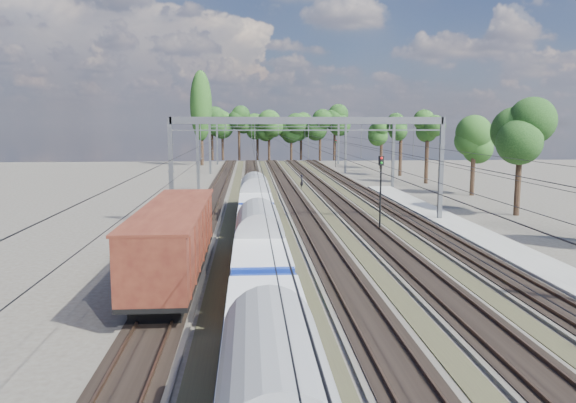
{
  "coord_description": "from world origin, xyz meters",
  "views": [
    {
      "loc": [
        -5.03,
        -17.15,
        8.45
      ],
      "look_at": [
        -2.19,
        23.33,
        2.8
      ],
      "focal_mm": 35.0,
      "sensor_mm": 36.0,
      "label": 1
    }
  ],
  "objects": [
    {
      "name": "signal_near",
      "position": [
        5.22,
        25.7,
        3.77
      ],
      "size": [
        0.43,
        0.4,
        5.97
      ],
      "rotation": [
        0.0,
        0.0,
        0.42
      ],
      "color": "black",
      "rests_on": "ground"
    },
    {
      "name": "track_bed",
      "position": [
        -0.0,
        45.0,
        0.1
      ],
      "size": [
        21.0,
        130.0,
        0.34
      ],
      "color": "#47423A",
      "rests_on": "ground"
    },
    {
      "name": "ground",
      "position": [
        0.0,
        0.0,
        0.0
      ],
      "size": [
        220.0,
        220.0,
        0.0
      ],
      "primitive_type": "plane",
      "color": "#47423A",
      "rests_on": "ground"
    },
    {
      "name": "freight_boxcar",
      "position": [
        -9.0,
        12.36,
        2.42
      ],
      "size": [
        3.19,
        15.4,
        3.97
      ],
      "color": "black",
      "rests_on": "ground"
    },
    {
      "name": "tree_belt",
      "position": [
        6.48,
        92.03,
        8.36
      ],
      "size": [
        39.16,
        100.73,
        12.14
      ],
      "color": "black",
      "rests_on": "ground"
    },
    {
      "name": "signal_far",
      "position": [
        11.9,
        91.4,
        3.37
      ],
      "size": [
        0.38,
        0.35,
        5.32
      ],
      "rotation": [
        0.0,
        0.0,
        0.36
      ],
      "color": "black",
      "rests_on": "ground"
    },
    {
      "name": "platform",
      "position": [
        12.0,
        20.0,
        0.15
      ],
      "size": [
        3.0,
        70.0,
        0.3
      ],
      "primitive_type": "cube",
      "color": "gray",
      "rests_on": "ground"
    },
    {
      "name": "emu_train",
      "position": [
        -4.5,
        13.14,
        2.27
      ],
      "size": [
        2.64,
        55.95,
        3.86
      ],
      "color": "black",
      "rests_on": "ground"
    },
    {
      "name": "catenary",
      "position": [
        0.33,
        52.69,
        6.4
      ],
      "size": [
        25.65,
        130.0,
        9.0
      ],
      "color": "slate",
      "rests_on": "ground"
    },
    {
      "name": "poplar",
      "position": [
        -14.5,
        98.0,
        11.89
      ],
      "size": [
        4.4,
        4.4,
        19.04
      ],
      "color": "black",
      "rests_on": "ground"
    },
    {
      "name": "worker",
      "position": [
        1.87,
        55.35,
        0.93
      ],
      "size": [
        0.48,
        0.7,
        1.85
      ],
      "primitive_type": "imported",
      "rotation": [
        0.0,
        0.0,
        1.52
      ],
      "color": "black",
      "rests_on": "ground"
    }
  ]
}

